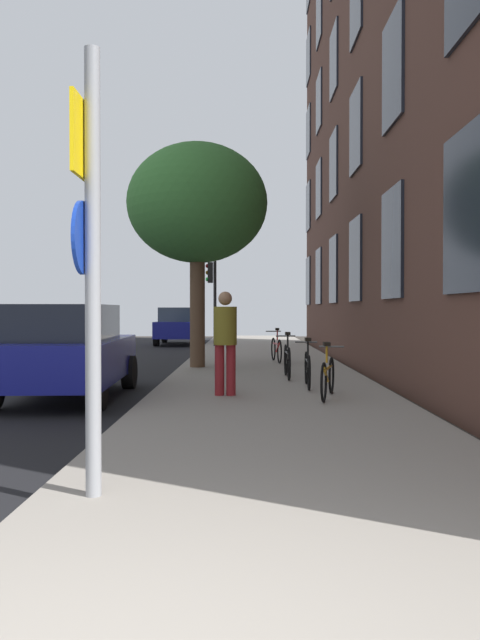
{
  "coord_description": "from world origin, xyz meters",
  "views": [
    {
      "loc": [
        0.64,
        -2.23,
        1.55
      ],
      "look_at": [
        0.54,
        10.38,
        1.35
      ],
      "focal_mm": 37.2,
      "sensor_mm": 36.0,
      "label": 1
    }
  ],
  "objects_px": {
    "tree_near": "(197,204)",
    "bicycle_3": "(276,349)",
    "traffic_light": "(212,288)",
    "pedestrian_0": "(225,336)",
    "car_0": "(67,350)",
    "bicycle_1": "(308,368)",
    "sign_post": "(90,247)",
    "car_1": "(178,325)",
    "bicycle_2": "(287,360)",
    "bicycle_0": "(328,376)"
  },
  "relations": [
    {
      "from": "bicycle_3",
      "to": "car_0",
      "type": "height_order",
      "value": "car_0"
    },
    {
      "from": "bicycle_0",
      "to": "bicycle_3",
      "type": "relative_size",
      "value": 0.99
    },
    {
      "from": "traffic_light",
      "to": "car_0",
      "type": "height_order",
      "value": "traffic_light"
    },
    {
      "from": "sign_post",
      "to": "car_1",
      "type": "relative_size",
      "value": 0.76
    },
    {
      "from": "pedestrian_0",
      "to": "car_0",
      "type": "xyz_separation_m",
      "value": [
        -2.74,
        0.41,
        -0.26
      ]
    },
    {
      "from": "tree_near",
      "to": "car_0",
      "type": "bearing_deg",
      "value": -110.53
    },
    {
      "from": "car_0",
      "to": "bicycle_3",
      "type": "bearing_deg",
      "value": 59.2
    },
    {
      "from": "bicycle_2",
      "to": "pedestrian_0",
      "type": "height_order",
      "value": "pedestrian_0"
    },
    {
      "from": "car_0",
      "to": "tree_near",
      "type": "bearing_deg",
      "value": 69.47
    },
    {
      "from": "bicycle_2",
      "to": "car_1",
      "type": "height_order",
      "value": "car_1"
    },
    {
      "from": "pedestrian_0",
      "to": "bicycle_0",
      "type": "bearing_deg",
      "value": -10.53
    },
    {
      "from": "bicycle_1",
      "to": "bicycle_3",
      "type": "height_order",
      "value": "bicycle_3"
    },
    {
      "from": "traffic_light",
      "to": "bicycle_3",
      "type": "relative_size",
      "value": 1.95
    },
    {
      "from": "pedestrian_0",
      "to": "bicycle_1",
      "type": "bearing_deg",
      "value": 38.29
    },
    {
      "from": "bicycle_3",
      "to": "sign_post",
      "type": "bearing_deg",
      "value": -98.95
    },
    {
      "from": "bicycle_0",
      "to": "bicycle_1",
      "type": "relative_size",
      "value": 1.02
    },
    {
      "from": "bicycle_3",
      "to": "pedestrian_0",
      "type": "bearing_deg",
      "value": -99.58
    },
    {
      "from": "bicycle_0",
      "to": "bicycle_2",
      "type": "distance_m",
      "value": 3.15
    },
    {
      "from": "bicycle_1",
      "to": "pedestrian_0",
      "type": "height_order",
      "value": "pedestrian_0"
    },
    {
      "from": "tree_near",
      "to": "bicycle_3",
      "type": "height_order",
      "value": "tree_near"
    },
    {
      "from": "bicycle_1",
      "to": "car_1",
      "type": "height_order",
      "value": "car_1"
    },
    {
      "from": "car_1",
      "to": "bicycle_2",
      "type": "bearing_deg",
      "value": -75.95
    },
    {
      "from": "traffic_light",
      "to": "bicycle_0",
      "type": "xyz_separation_m",
      "value": [
        2.62,
        -15.2,
        -1.93
      ]
    },
    {
      "from": "tree_near",
      "to": "bicycle_1",
      "type": "xyz_separation_m",
      "value": [
        2.33,
        -4.28,
        -3.67
      ]
    },
    {
      "from": "bicycle_0",
      "to": "bicycle_1",
      "type": "bearing_deg",
      "value": 97.21
    },
    {
      "from": "sign_post",
      "to": "car_1",
      "type": "height_order",
      "value": "sign_post"
    },
    {
      "from": "pedestrian_0",
      "to": "car_0",
      "type": "distance_m",
      "value": 2.78
    },
    {
      "from": "pedestrian_0",
      "to": "bicycle_3",
      "type": "bearing_deg",
      "value": 80.42
    },
    {
      "from": "bicycle_2",
      "to": "pedestrian_0",
      "type": "distance_m",
      "value": 3.12
    },
    {
      "from": "tree_near",
      "to": "bicycle_0",
      "type": "bearing_deg",
      "value": -66.36
    },
    {
      "from": "pedestrian_0",
      "to": "car_0",
      "type": "relative_size",
      "value": 0.39
    },
    {
      "from": "bicycle_2",
      "to": "bicycle_0",
      "type": "bearing_deg",
      "value": -81.72
    },
    {
      "from": "traffic_light",
      "to": "bicycle_1",
      "type": "bearing_deg",
      "value": -79.96
    },
    {
      "from": "traffic_light",
      "to": "bicycle_3",
      "type": "height_order",
      "value": "traffic_light"
    },
    {
      "from": "bicycle_1",
      "to": "bicycle_3",
      "type": "bearing_deg",
      "value": 92.92
    },
    {
      "from": "tree_near",
      "to": "bicycle_3",
      "type": "xyz_separation_m",
      "value": [
        2.03,
        1.54,
        -3.67
      ]
    },
    {
      "from": "bicycle_3",
      "to": "pedestrian_0",
      "type": "height_order",
      "value": "pedestrian_0"
    },
    {
      "from": "car_1",
      "to": "bicycle_1",
      "type": "bearing_deg",
      "value": -76.41
    },
    {
      "from": "bicycle_1",
      "to": "car_0",
      "type": "bearing_deg",
      "value": -169.89
    },
    {
      "from": "traffic_light",
      "to": "pedestrian_0",
      "type": "relative_size",
      "value": 1.92
    },
    {
      "from": "car_0",
      "to": "traffic_light",
      "type": "bearing_deg",
      "value": 82.98
    },
    {
      "from": "car_0",
      "to": "car_1",
      "type": "distance_m",
      "value": 17.7
    },
    {
      "from": "pedestrian_0",
      "to": "car_1",
      "type": "xyz_separation_m",
      "value": [
        -2.62,
        18.11,
        -0.26
      ]
    },
    {
      "from": "bicycle_1",
      "to": "pedestrian_0",
      "type": "distance_m",
      "value": 1.98
    },
    {
      "from": "bicycle_3",
      "to": "car_1",
      "type": "bearing_deg",
      "value": 108.85
    },
    {
      "from": "pedestrian_0",
      "to": "car_1",
      "type": "height_order",
      "value": "pedestrian_0"
    },
    {
      "from": "bicycle_2",
      "to": "bicycle_3",
      "type": "xyz_separation_m",
      "value": [
        -0.03,
        4.17,
        -0.02
      ]
    },
    {
      "from": "sign_post",
      "to": "bicycle_0",
      "type": "bearing_deg",
      "value": 65.89
    },
    {
      "from": "bicycle_1",
      "to": "bicycle_3",
      "type": "distance_m",
      "value": 5.83
    },
    {
      "from": "sign_post",
      "to": "bicycle_1",
      "type": "relative_size",
      "value": 2.08
    }
  ]
}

